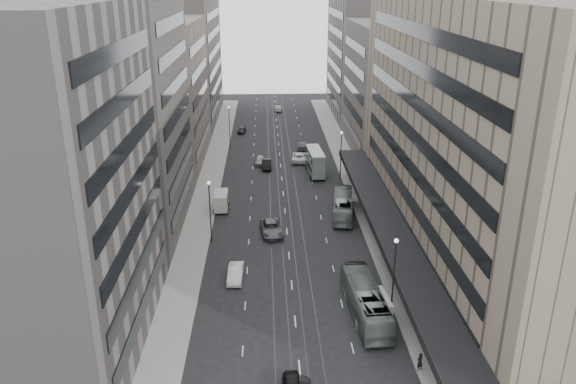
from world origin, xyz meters
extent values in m
plane|color=black|center=(0.00, 0.00, 0.00)|extent=(220.00, 220.00, 0.00)
cube|color=gray|center=(12.00, 37.50, 0.07)|extent=(4.00, 125.00, 0.15)
cube|color=gray|center=(-12.00, 37.50, 0.07)|extent=(4.00, 125.00, 0.15)
cube|color=#746755|center=(21.50, 8.00, 15.00)|extent=(15.00, 60.00, 30.00)
cube|color=black|center=(12.00, 8.00, 4.00)|extent=(4.40, 60.00, 0.50)
cube|color=#4E4843|center=(21.50, 52.00, 12.00)|extent=(15.00, 28.00, 24.00)
cube|color=slate|center=(21.50, 82.00, 14.00)|extent=(15.00, 32.00, 28.00)
cube|color=slate|center=(-21.50, -8.00, 15.00)|extent=(15.00, 28.00, 30.00)
cube|color=#4E4843|center=(-21.50, 19.00, 17.00)|extent=(15.00, 26.00, 34.00)
cube|color=slate|center=(-21.50, 46.00, 12.50)|extent=(15.00, 28.00, 25.00)
cube|color=slate|center=(-21.50, 79.00, 14.00)|extent=(15.00, 38.00, 28.00)
cylinder|color=#262628|center=(9.70, -5.00, 4.00)|extent=(0.16, 0.16, 8.00)
sphere|color=silver|center=(9.70, -5.00, 8.10)|extent=(0.44, 0.44, 0.44)
cylinder|color=#262628|center=(9.70, 35.00, 4.00)|extent=(0.16, 0.16, 8.00)
sphere|color=silver|center=(9.70, 35.00, 8.10)|extent=(0.44, 0.44, 0.44)
cylinder|color=#262628|center=(-9.70, 12.00, 4.00)|extent=(0.16, 0.16, 8.00)
sphere|color=silver|center=(-9.70, 12.00, 8.10)|extent=(0.44, 0.44, 0.44)
cylinder|color=#262628|center=(-9.70, 55.00, 4.00)|extent=(0.16, 0.16, 8.00)
sphere|color=silver|center=(-9.70, 55.00, 8.10)|extent=(0.44, 0.44, 0.44)
imported|color=slate|center=(7.02, -5.20, 1.66)|extent=(3.51, 12.08, 3.32)
imported|color=gray|center=(8.13, 20.02, 1.51)|extent=(3.95, 11.07, 3.02)
cube|color=slate|center=(5.74, 37.80, 1.46)|extent=(2.76, 8.09, 2.03)
cube|color=slate|center=(5.74, 37.80, 3.36)|extent=(2.69, 7.77, 1.77)
cube|color=silver|center=(5.74, 37.80, 4.30)|extent=(2.76, 8.09, 0.11)
cylinder|color=black|center=(4.84, 34.87, 0.44)|extent=(0.31, 0.90, 0.88)
cylinder|color=black|center=(7.04, 35.02, 0.44)|extent=(0.31, 0.90, 0.88)
cylinder|color=black|center=(4.44, 40.58, 0.44)|extent=(0.31, 0.90, 0.88)
cylinder|color=black|center=(6.65, 40.74, 0.44)|extent=(0.31, 0.90, 0.88)
cube|color=#54595B|center=(8.37, -5.34, 0.84)|extent=(2.06, 4.25, 1.07)
cube|color=#A9AAA5|center=(8.37, -5.34, 1.80)|extent=(2.02, 4.16, 0.84)
cylinder|color=black|center=(7.62, -6.77, 0.31)|extent=(0.22, 0.63, 0.61)
cylinder|color=black|center=(9.34, -6.63, 0.31)|extent=(0.22, 0.63, 0.61)
cylinder|color=black|center=(7.40, -4.06, 0.31)|extent=(0.22, 0.63, 0.61)
cylinder|color=black|center=(9.12, -3.92, 0.31)|extent=(0.22, 0.63, 0.61)
cube|color=#B4B0A3|center=(-9.20, 22.71, 1.00)|extent=(1.99, 4.29, 1.31)
cube|color=beige|center=(-9.20, 22.71, 2.17)|extent=(1.95, 4.20, 1.03)
cylinder|color=black|center=(-10.13, 21.29, 0.34)|extent=(0.20, 0.68, 0.68)
cylinder|color=black|center=(-8.22, 21.32, 0.34)|extent=(0.20, 0.68, 0.68)
cylinder|color=black|center=(-10.18, 24.10, 0.34)|extent=(0.20, 0.68, 0.68)
cylinder|color=black|center=(-8.27, 24.13, 0.34)|extent=(0.20, 0.68, 0.68)
imported|color=silver|center=(-6.22, 2.52, 0.76)|extent=(1.76, 4.65, 1.52)
imported|color=#5C5B5E|center=(-2.05, 14.29, 0.80)|extent=(3.24, 6.02, 1.60)
imported|color=#AE9F90|center=(-3.76, 44.04, 0.71)|extent=(1.84, 4.24, 1.43)
imported|color=black|center=(-2.53, 41.54, 0.77)|extent=(1.64, 4.67, 1.54)
imported|color=white|center=(3.55, 45.41, 0.83)|extent=(3.35, 6.25, 1.67)
imported|color=#5D5D5F|center=(4.59, 53.28, 0.72)|extent=(2.18, 5.04, 1.45)
imported|color=black|center=(-7.75, 66.04, 0.66)|extent=(2.03, 4.05, 1.33)
imported|color=#A69D89|center=(0.67, 87.09, 0.72)|extent=(1.73, 4.46, 1.45)
imported|color=black|center=(10.20, -13.95, 1.01)|extent=(0.74, 0.66, 1.71)
camera|label=1|loc=(-2.65, -52.86, 31.56)|focal=35.00mm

